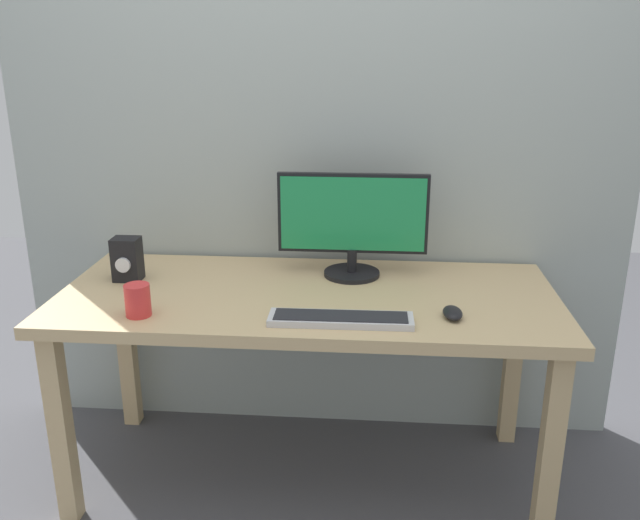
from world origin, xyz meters
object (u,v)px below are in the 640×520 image
Objects in this scene: desk at (307,315)px; mouse at (453,313)px; keyboard_primary at (341,319)px; coffee_mug at (138,300)px; audio_controller at (127,259)px; monitor at (353,222)px.

desk is 16.16× the size of mouse.
coffee_mug is (-0.65, 0.00, 0.04)m from keyboard_primary.
keyboard_primary is at bearing -0.24° from coffee_mug.
audio_controller reaches higher than mouse.
mouse is (0.33, -0.38, -0.19)m from monitor.
desk is at bearing 25.81° from coffee_mug.
keyboard_primary is (0.13, -0.25, 0.10)m from desk.
monitor reaches higher than mouse.
coffee_mug is at bearing -154.19° from desk.
monitor is at bearing 33.90° from coffee_mug.
desk is 0.38m from monitor.
mouse is 1.00m from coffee_mug.
monitor reaches higher than desk.
keyboard_primary is (-0.02, -0.45, -0.19)m from monitor.
desk is 10.85× the size of audio_controller.
monitor is 5.13× the size of mouse.
keyboard_primary is 0.36m from mouse.
keyboard_primary is at bearing -171.21° from mouse.
mouse is at bearing 11.09° from keyboard_primary.
audio_controller reaches higher than coffee_mug.
audio_controller reaches higher than desk.
coffee_mug reaches higher than keyboard_primary.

